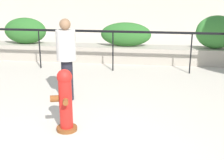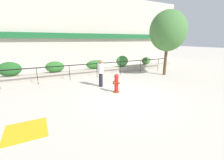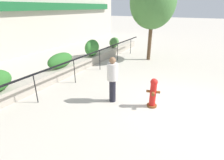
{
  "view_description": "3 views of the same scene",
  "coord_description": "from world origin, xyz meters",
  "px_view_note": "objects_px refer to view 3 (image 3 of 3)",
  "views": [
    {
      "loc": [
        1.11,
        -3.62,
        2.43
      ],
      "look_at": [
        0.4,
        1.7,
        0.74
      ],
      "focal_mm": 50.0,
      "sensor_mm": 36.0,
      "label": 1
    },
    {
      "loc": [
        -4.19,
        -6.09,
        2.92
      ],
      "look_at": [
        -0.5,
        1.24,
        0.71
      ],
      "focal_mm": 24.0,
      "sensor_mm": 36.0,
      "label": 2
    },
    {
      "loc": [
        -5.78,
        -0.36,
        3.33
      ],
      "look_at": [
        -0.34,
        2.7,
        0.71
      ],
      "focal_mm": 28.0,
      "sensor_mm": 36.0,
      "label": 3
    }
  ],
  "objects_px": {
    "hedge_bush_2": "(60,60)",
    "hedge_bush_3": "(92,48)",
    "pedestrian": "(112,77)",
    "hedge_bush_4": "(114,42)",
    "fire_hydrant": "(153,93)",
    "street_tree": "(153,2)"
  },
  "relations": [
    {
      "from": "hedge_bush_2",
      "to": "fire_hydrant",
      "type": "bearing_deg",
      "value": -96.53
    },
    {
      "from": "fire_hydrant",
      "to": "street_tree",
      "type": "xyz_separation_m",
      "value": [
        5.84,
        2.09,
        3.05
      ]
    },
    {
      "from": "hedge_bush_3",
      "to": "pedestrian",
      "type": "height_order",
      "value": "pedestrian"
    },
    {
      "from": "street_tree",
      "to": "hedge_bush_2",
      "type": "bearing_deg",
      "value": 151.74
    },
    {
      "from": "pedestrian",
      "to": "hedge_bush_2",
      "type": "bearing_deg",
      "value": 75.19
    },
    {
      "from": "hedge_bush_4",
      "to": "pedestrian",
      "type": "distance_m",
      "value": 7.37
    },
    {
      "from": "hedge_bush_2",
      "to": "fire_hydrant",
      "type": "xyz_separation_m",
      "value": [
        -0.56,
        -4.93,
        -0.32
      ]
    },
    {
      "from": "hedge_bush_2",
      "to": "pedestrian",
      "type": "bearing_deg",
      "value": -104.81
    },
    {
      "from": "hedge_bush_4",
      "to": "fire_hydrant",
      "type": "xyz_separation_m",
      "value": [
        -6.12,
        -4.93,
        -0.31
      ]
    },
    {
      "from": "hedge_bush_4",
      "to": "hedge_bush_2",
      "type": "bearing_deg",
      "value": 180.0
    },
    {
      "from": "hedge_bush_2",
      "to": "pedestrian",
      "type": "relative_size",
      "value": 0.91
    },
    {
      "from": "hedge_bush_3",
      "to": "pedestrian",
      "type": "xyz_separation_m",
      "value": [
        -3.64,
        -3.5,
        -0.01
      ]
    },
    {
      "from": "hedge_bush_4",
      "to": "street_tree",
      "type": "bearing_deg",
      "value": -95.81
    },
    {
      "from": "hedge_bush_3",
      "to": "fire_hydrant",
      "type": "xyz_separation_m",
      "value": [
        -3.28,
        -4.93,
        -0.44
      ]
    },
    {
      "from": "hedge_bush_3",
      "to": "fire_hydrant",
      "type": "relative_size",
      "value": 1.12
    },
    {
      "from": "hedge_bush_4",
      "to": "hedge_bush_3",
      "type": "bearing_deg",
      "value": 180.0
    },
    {
      "from": "hedge_bush_4",
      "to": "pedestrian",
      "type": "bearing_deg",
      "value": -151.68
    },
    {
      "from": "hedge_bush_2",
      "to": "fire_hydrant",
      "type": "distance_m",
      "value": 4.97
    },
    {
      "from": "hedge_bush_2",
      "to": "hedge_bush_3",
      "type": "xyz_separation_m",
      "value": [
        2.71,
        0.0,
        0.12
      ]
    },
    {
      "from": "hedge_bush_4",
      "to": "fire_hydrant",
      "type": "distance_m",
      "value": 7.87
    },
    {
      "from": "street_tree",
      "to": "hedge_bush_3",
      "type": "bearing_deg",
      "value": 132.09
    },
    {
      "from": "hedge_bush_4",
      "to": "street_tree",
      "type": "relative_size",
      "value": 0.2
    }
  ]
}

